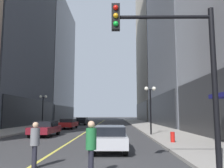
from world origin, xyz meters
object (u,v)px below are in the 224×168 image
Objects in this scene: pedestrian_in_green_parka at (91,144)px; car_maroon at (45,128)px; street_lamp_right_mid at (150,99)px; fire_hydrant_right at (173,138)px; pedestrian_in_grey_suit at (35,141)px; street_lamp_left_far at (43,104)px; traffic_light_near_right at (181,59)px; car_silver at (110,137)px; car_black at (82,121)px; car_red at (68,123)px.

car_maroon is at bearing 112.00° from pedestrian_in_green_parka.
fire_hydrant_right is at bearing -85.12° from street_lamp_right_mid.
pedestrian_in_grey_suit is 0.38× the size of street_lamp_right_mid.
street_lamp_left_far is 1.00× the size of street_lamp_right_mid.
traffic_light_near_right is at bearing -58.09° from car_maroon.
street_lamp_right_mid is (9.35, 0.48, 2.54)m from car_maroon.
car_silver and car_maroon have the same top height.
car_silver is 1.05× the size of car_maroon.
street_lamp_left_far is at bearing 106.47° from pedestrian_in_grey_suit.
street_lamp_right_mid is at bearing 63.73° from pedestrian_in_grey_suit.
car_maroon is 5.35× the size of fire_hydrant_right.
fire_hydrant_right is (1.55, 7.95, -3.34)m from traffic_light_near_right.
pedestrian_in_grey_suit reaches higher than car_black.
car_silver is at bearing -146.88° from fire_hydrant_right.
car_black is at bearing 103.06° from traffic_light_near_right.
car_red is at bearing 109.40° from traffic_light_near_right.
pedestrian_in_green_parka is 1.05× the size of pedestrian_in_grey_suit.
car_silver is at bearing -72.16° from car_red.
street_lamp_right_mid reaches higher than car_silver.
car_silver is at bearing 84.60° from pedestrian_in_green_parka.
car_black is 11.90m from street_lamp_left_far.
car_maroon is at bearing -177.08° from street_lamp_right_mid.
pedestrian_in_green_parka is at bearing -95.40° from car_silver.
traffic_light_near_right is (8.30, -13.34, 3.02)m from car_maroon.
traffic_light_near_right reaches higher than pedestrian_in_green_parka.
car_black is 1.04× the size of street_lamp_right_mid.
pedestrian_in_grey_suit is at bearing -75.31° from car_maroon.
fire_hydrant_right is (6.69, 6.68, -0.57)m from pedestrian_in_grey_suit.
traffic_light_near_right is 1.28× the size of street_lamp_right_mid.
pedestrian_in_green_parka is (5.09, -34.58, 0.30)m from car_black.
pedestrian_in_green_parka is 9.10m from fire_hydrant_right.
car_black is at bearing 109.75° from fire_hydrant_right.
pedestrian_in_grey_suit is 0.29× the size of traffic_light_near_right.
fire_hydrant_right is (0.50, -5.86, -2.86)m from street_lamp_right_mid.
car_silver is at bearing -112.41° from street_lamp_right_mid.
car_black is 33.50m from pedestrian_in_grey_suit.
car_black is at bearing 71.35° from street_lamp_left_far.
street_lamp_left_far reaches higher than fire_hydrant_right.
street_lamp_left_far reaches higher than pedestrian_in_green_parka.
street_lamp_left_far and street_lamp_right_mid have the same top height.
street_lamp_right_mid is (12.80, -9.81, 0.00)m from street_lamp_left_far.
street_lamp_left_far is (-6.61, 22.36, 2.29)m from pedestrian_in_grey_suit.
pedestrian_in_grey_suit is 14.17m from street_lamp_right_mid.
pedestrian_in_green_parka reaches higher than car_maroon.
car_silver is at bearing 114.52° from traffic_light_near_right.
traffic_light_near_right is at bearing -13.89° from pedestrian_in_grey_suit.
traffic_light_near_right reaches higher than car_silver.
pedestrian_in_grey_suit is (3.16, -12.07, 0.25)m from car_maroon.
car_silver is at bearing -79.19° from car_black.
street_lamp_right_mid reaches higher than fire_hydrant_right.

